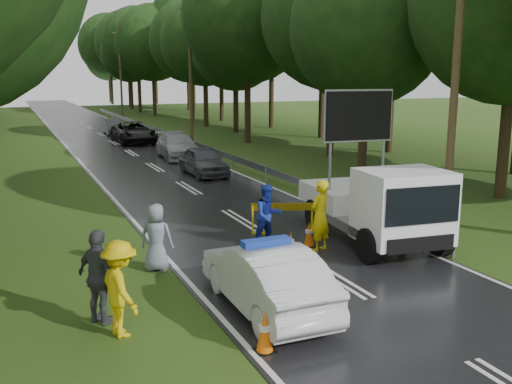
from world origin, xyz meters
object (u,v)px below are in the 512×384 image
officer (320,216)px  queue_car_fourth (113,127)px  barrier (290,211)px  civilian (268,216)px  queue_car_third (134,133)px  queue_car_first (203,161)px  police_sedan (266,278)px  work_truck (378,204)px  queue_car_second (178,146)px

officer → queue_car_fourth: bearing=-115.0°
barrier → civilian: bearing=-120.8°
queue_car_third → queue_car_fourth: queue_car_third is taller
queue_car_fourth → queue_car_first: bearing=-86.5°
queue_car_first → queue_car_fourth: bearing=91.3°
police_sedan → work_truck: bearing=-148.0°
queue_car_fourth → work_truck: bearing=-85.5°
work_truck → queue_car_first: bearing=100.7°
police_sedan → queue_car_third: (3.62, 30.27, 0.05)m
barrier → queue_car_third: queue_car_third is taller
officer → queue_car_third: (0.58, 27.22, -0.26)m
officer → civilian: bearing=-66.4°
work_truck → queue_car_third: (-1.31, 27.27, -0.43)m
barrier → queue_car_first: queue_car_first is taller
civilian → queue_car_fourth: bearing=84.9°
officer → civilian: (-1.12, 1.00, -0.11)m
police_sedan → queue_car_fourth: (3.28, 36.72, -0.06)m
civilian → queue_car_second: (2.48, 17.85, -0.19)m
queue_car_second → queue_car_fourth: size_ratio=1.27×
queue_car_third → officer: bearing=-92.2°
barrier → officer: (-0.02, -1.85, 0.27)m
queue_car_second → police_sedan: bearing=-98.0°
queue_car_second → queue_car_fourth: bearing=97.7°
barrier → queue_car_second: size_ratio=0.45×
officer → queue_car_first: bearing=-118.6°
queue_car_third → queue_car_fourth: bearing=92.0°
barrier → civilian: size_ratio=1.23×
work_truck → queue_car_second: bearing=98.0°
police_sedan → civilian: 4.48m
queue_car_third → queue_car_fourth: 6.46m
police_sedan → queue_car_third: 30.48m
barrier → queue_car_second: 17.05m
officer → queue_car_second: officer is taller
barrier → queue_car_fourth: size_ratio=0.57×
barrier → queue_car_fourth: 31.82m
work_truck → officer: size_ratio=2.82×
work_truck → queue_car_first: size_ratio=1.42×
police_sedan → queue_car_second: 22.33m
police_sedan → queue_car_second: (4.40, 21.90, 0.01)m
queue_car_first → queue_car_fourth: size_ratio=1.03×
queue_car_fourth → queue_car_third: bearing=-85.4°
barrier → officer: size_ratio=1.10×
work_truck → barrier: work_truck is taller
civilian → police_sedan: bearing=-118.2°
queue_car_first → queue_car_third: size_ratio=0.74×
queue_car_first → queue_car_second: (0.44, 6.00, 0.03)m
queue_car_first → queue_car_third: (-0.35, 14.37, 0.07)m
queue_car_second → queue_car_third: queue_car_third is taller
queue_car_first → police_sedan: bearing=-104.6°
queue_car_third → civilian: bearing=-94.7°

